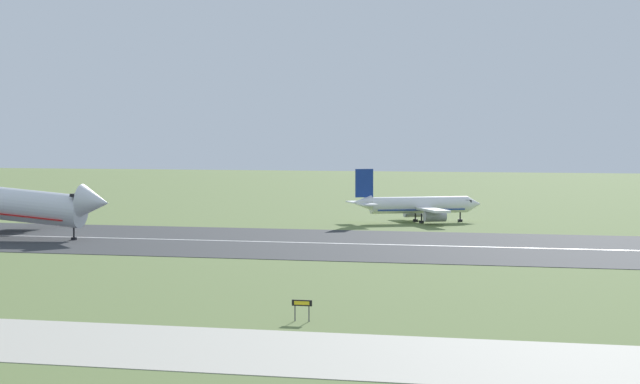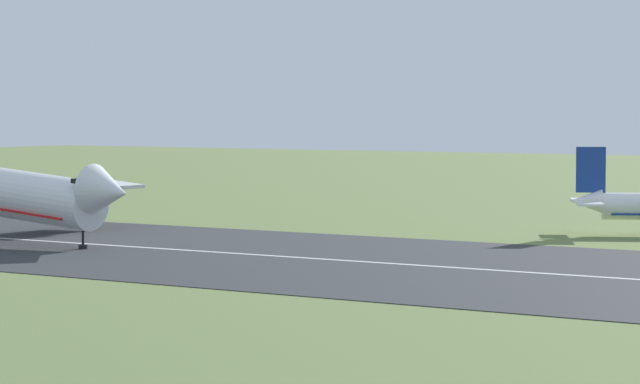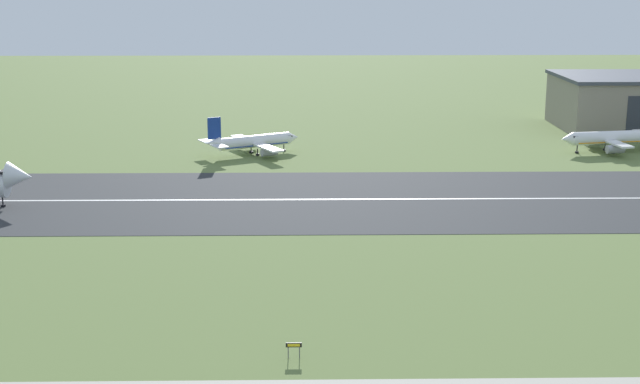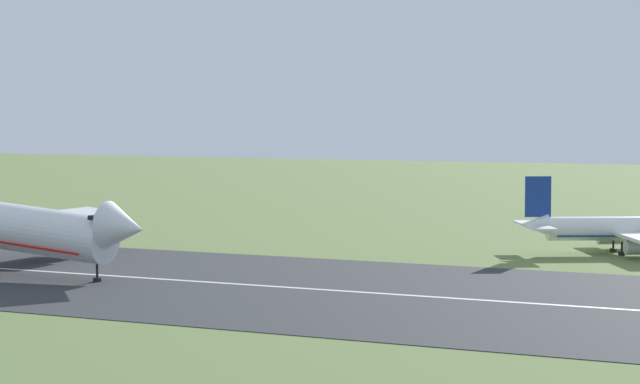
% 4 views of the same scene
% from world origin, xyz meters
% --- Properties ---
extents(ground_plane, '(698.47, 698.47, 0.00)m').
position_xyz_m(ground_plane, '(0.00, 52.96, 0.00)').
color(ground_plane, olive).
extents(runway_strip, '(458.47, 45.06, 0.06)m').
position_xyz_m(runway_strip, '(0.00, 105.92, 0.03)').
color(runway_strip, '#2B2D30').
rests_on(runway_strip, ground_plane).
extents(runway_centreline, '(412.62, 0.70, 0.01)m').
position_xyz_m(runway_centreline, '(0.00, 105.92, 0.07)').
color(runway_centreline, silver).
rests_on(runway_centreline, runway_strip).
extents(airplane_parked_west, '(24.51, 19.04, 10.05)m').
position_xyz_m(airplane_parked_west, '(52.54, 149.26, 3.24)').
color(airplane_parked_west, white).
rests_on(airplane_parked_west, ground_plane).
extents(airplane_parked_east, '(23.19, 21.13, 9.17)m').
position_xyz_m(airplane_parked_east, '(-28.82, 147.84, 2.88)').
color(airplane_parked_east, white).
rests_on(airplane_parked_east, ground_plane).
extents(runway_sign, '(1.70, 0.13, 1.78)m').
position_xyz_m(runway_sign, '(-18.47, 37.65, 1.36)').
color(runway_sign, '#4C4C51').
rests_on(runway_sign, ground_plane).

